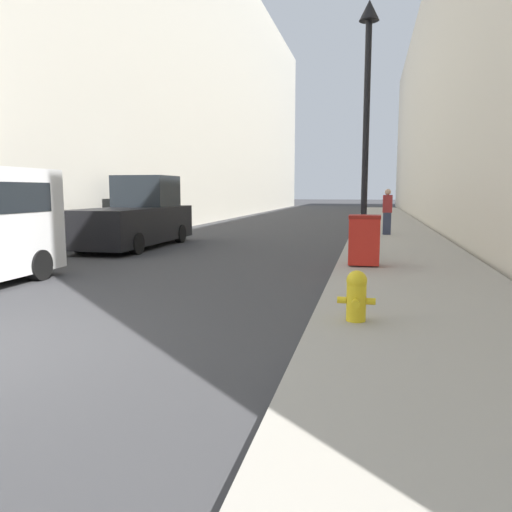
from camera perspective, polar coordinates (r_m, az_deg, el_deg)
sidewalk_right at (r=22.39m, az=15.37°, el=2.66°), size 3.43×60.00×0.14m
building_left_glass at (r=34.48m, az=-13.99°, el=18.40°), size 12.00×60.00×17.00m
fire_hydrant at (r=6.73m, az=11.40°, el=-4.35°), size 0.50×0.39×0.68m
trash_bin at (r=11.69m, az=12.27°, el=1.83°), size 0.71×0.63×1.16m
lamppost at (r=13.98m, az=12.57°, el=17.46°), size 0.52×0.52×6.55m
pickup_truck at (r=17.00m, az=-13.46°, el=4.27°), size 2.05×5.55×2.35m
pedestrian_on_sidewalk at (r=20.14m, az=14.77°, el=4.91°), size 0.36×0.23×1.78m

